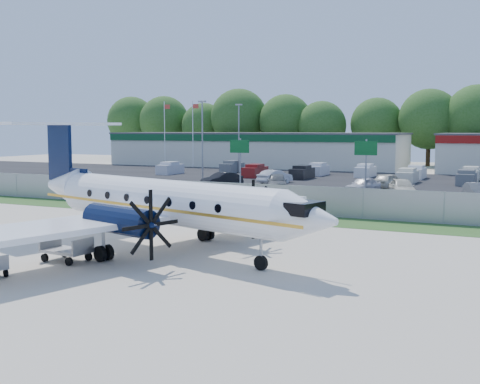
% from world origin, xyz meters
% --- Properties ---
extents(ground, '(170.00, 170.00, 0.00)m').
position_xyz_m(ground, '(0.00, 0.00, 0.00)').
color(ground, beige).
rests_on(ground, ground).
extents(grass_verge, '(170.00, 4.00, 0.02)m').
position_xyz_m(grass_verge, '(0.00, 12.00, 0.01)').
color(grass_verge, '#2D561E').
rests_on(grass_verge, ground).
extents(access_road, '(170.00, 8.00, 0.02)m').
position_xyz_m(access_road, '(0.00, 19.00, 0.01)').
color(access_road, black).
rests_on(access_road, ground).
extents(parking_lot, '(170.00, 32.00, 0.02)m').
position_xyz_m(parking_lot, '(0.00, 40.00, 0.01)').
color(parking_lot, black).
rests_on(parking_lot, ground).
extents(perimeter_fence, '(120.00, 0.06, 1.99)m').
position_xyz_m(perimeter_fence, '(0.00, 14.00, 1.00)').
color(perimeter_fence, gray).
rests_on(perimeter_fence, ground).
extents(building_west, '(46.40, 12.40, 5.24)m').
position_xyz_m(building_west, '(-24.00, 61.98, 2.63)').
color(building_west, silver).
rests_on(building_west, ground).
extents(sign_left, '(1.80, 0.26, 5.00)m').
position_xyz_m(sign_left, '(-8.00, 22.91, 3.61)').
color(sign_left, gray).
rests_on(sign_left, ground).
extents(sign_mid, '(1.80, 0.26, 5.00)m').
position_xyz_m(sign_mid, '(3.00, 22.91, 3.61)').
color(sign_mid, gray).
rests_on(sign_mid, ground).
extents(flagpole_west, '(1.06, 0.12, 10.00)m').
position_xyz_m(flagpole_west, '(-35.92, 55.00, 5.64)').
color(flagpole_west, white).
rests_on(flagpole_west, ground).
extents(flagpole_east, '(1.06, 0.12, 10.00)m').
position_xyz_m(flagpole_east, '(-30.92, 55.00, 5.64)').
color(flagpole_east, white).
rests_on(flagpole_east, ground).
extents(light_pole_nw, '(0.90, 0.35, 9.09)m').
position_xyz_m(light_pole_nw, '(-20.00, 38.00, 5.23)').
color(light_pole_nw, gray).
rests_on(light_pole_nw, ground).
extents(light_pole_sw, '(0.90, 0.35, 9.09)m').
position_xyz_m(light_pole_sw, '(-20.00, 48.00, 5.23)').
color(light_pole_sw, gray).
rests_on(light_pole_sw, ground).
extents(tree_line, '(112.00, 6.00, 14.00)m').
position_xyz_m(tree_line, '(0.00, 74.00, 0.00)').
color(tree_line, '#265017').
rests_on(tree_line, ground).
extents(aircraft, '(20.23, 19.75, 6.18)m').
position_xyz_m(aircraft, '(-1.33, -0.12, 2.39)').
color(aircraft, white).
rests_on(aircraft, ground).
extents(baggage_cart_far, '(2.21, 1.44, 1.11)m').
position_xyz_m(baggage_cart_far, '(-3.75, -3.95, 0.51)').
color(baggage_cart_far, gray).
rests_on(baggage_cart_far, ground).
extents(cone_starboard_wing, '(0.38, 0.38, 0.54)m').
position_xyz_m(cone_starboard_wing, '(2.79, 4.73, 0.26)').
color(cone_starboard_wing, '#FF5108').
rests_on(cone_starboard_wing, ground).
extents(road_car_west, '(4.98, 2.15, 1.67)m').
position_xyz_m(road_car_west, '(-21.29, 17.77, 0.00)').
color(road_car_west, beige).
rests_on(road_car_west, ground).
extents(road_car_mid, '(4.10, 1.95, 1.35)m').
position_xyz_m(road_car_mid, '(11.64, 21.22, 0.00)').
color(road_car_mid, silver).
rests_on(road_car_mid, ground).
extents(parked_car_a, '(3.27, 4.72, 1.48)m').
position_xyz_m(parked_car_a, '(-13.06, 29.38, 0.00)').
color(parked_car_a, black).
rests_on(parked_car_a, ground).
extents(parked_car_b, '(3.60, 5.09, 1.61)m').
position_xyz_m(parked_car_b, '(-6.87, 28.82, 0.00)').
color(parked_car_b, '#595B5E').
rests_on(parked_car_b, ground).
extents(parked_car_c, '(2.89, 4.52, 1.43)m').
position_xyz_m(parked_car_c, '(1.17, 29.66, 0.00)').
color(parked_car_c, silver).
rests_on(parked_car_c, ground).
extents(parked_car_d, '(3.34, 5.06, 1.60)m').
position_xyz_m(parked_car_d, '(4.94, 28.25, 0.00)').
color(parked_car_d, beige).
rests_on(parked_car_d, ground).
extents(parked_car_e, '(2.64, 4.31, 1.34)m').
position_xyz_m(parked_car_e, '(10.88, 29.18, 0.00)').
color(parked_car_e, '#595B5E').
rests_on(parked_car_e, ground).
extents(parked_car_f, '(2.70, 4.67, 1.46)m').
position_xyz_m(parked_car_f, '(-9.69, 35.29, 0.00)').
color(parked_car_f, silver).
rests_on(parked_car_f, ground).
extents(parked_car_g, '(2.98, 4.78, 1.52)m').
position_xyz_m(parked_car_g, '(2.42, 34.88, 0.00)').
color(parked_car_g, beige).
rests_on(parked_car_g, ground).
extents(far_parking_rows, '(56.00, 10.00, 1.60)m').
position_xyz_m(far_parking_rows, '(0.00, 45.00, 0.00)').
color(far_parking_rows, gray).
rests_on(far_parking_rows, ground).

